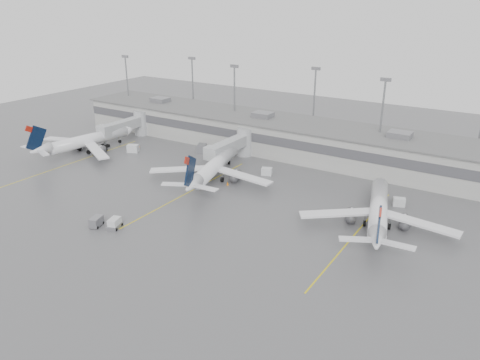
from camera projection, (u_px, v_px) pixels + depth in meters
The scene contains 18 objects.
ground at pixel (184, 269), 68.62m from camera, with size 260.00×260.00×0.00m, color #525254.
terminal at pixel (334, 144), 112.70m from camera, with size 152.00×17.00×9.45m.
light_masts at pixel (346, 107), 114.36m from camera, with size 142.40×8.00×20.60m.
jet_bridge_left at pixel (131, 125), 130.76m from camera, with size 4.00×17.20×7.00m.
jet_bridge_right at pixel (236, 145), 113.35m from camera, with size 4.00×17.20×7.00m.
stand_markings at pixel (265, 211), 87.49m from camera, with size 105.25×40.00×0.01m.
jet_far_left at pixel (85, 141), 119.30m from camera, with size 26.96×30.43×9.88m.
jet_mid_left at pixel (213, 167), 100.87m from camera, with size 26.71×30.34×10.03m.
jet_mid_right at pixel (378, 211), 80.41m from camera, with size 25.85×29.37×9.72m.
baggage_tug at pixel (115, 224), 80.67m from camera, with size 2.51×3.18×1.80m.
baggage_cart at pixel (96, 221), 81.25m from camera, with size 2.26×3.00×1.71m.
gse_uld_a at pixel (133, 148), 120.01m from camera, with size 2.76×1.84×1.95m, color silver.
gse_uld_b at pixel (267, 171), 104.72m from camera, with size 2.31×1.54×1.64m, color silver.
gse_uld_c at pixel (399, 202), 89.20m from camera, with size 2.25×1.50×1.59m, color silver.
gse_loader at pixel (202, 148), 119.94m from camera, with size 2.04×3.27×2.04m, color slate.
cone_a at pixel (139, 146), 124.01m from camera, with size 0.44×0.44×0.70m, color orange.
cone_b at pixel (228, 183), 99.14m from camera, with size 0.50×0.50×0.79m, color orange.
cone_c at pixel (386, 220), 83.07m from camera, with size 0.43×0.43×0.69m, color orange.
Camera 1 is at (38.46, -45.52, 37.37)m, focal length 35.00 mm.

